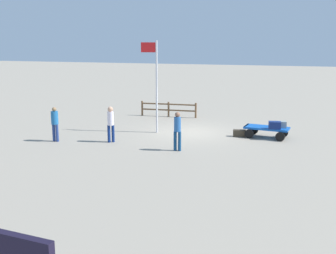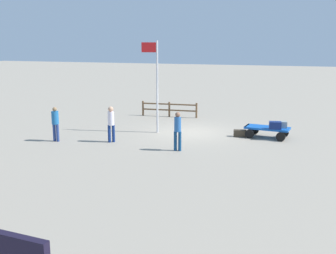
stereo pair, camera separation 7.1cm
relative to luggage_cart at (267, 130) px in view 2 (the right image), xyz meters
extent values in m
plane|color=gray|center=(3.90, -0.06, -0.41)|extent=(120.00, 120.00, 0.00)
cube|color=#124FAE|center=(-0.02, 0.00, 0.09)|extent=(2.28, 1.22, 0.10)
cube|color=#124FAE|center=(1.00, -0.13, 0.09)|extent=(0.20, 0.90, 0.10)
cylinder|color=black|center=(0.79, 0.39, -0.19)|extent=(0.46, 0.18, 0.45)
cylinder|color=black|center=(0.66, -0.59, -0.19)|extent=(0.46, 0.18, 0.45)
cylinder|color=black|center=(-0.71, 0.59, -0.19)|extent=(0.46, 0.18, 0.45)
cylinder|color=black|center=(-0.84, -0.39, -0.19)|extent=(0.46, 0.18, 0.45)
cube|color=gray|center=(-0.69, -0.04, 0.29)|extent=(0.57, 0.43, 0.32)
cube|color=navy|center=(-0.42, 0.35, 0.32)|extent=(0.62, 0.45, 0.36)
cube|color=#3E3325|center=(1.31, 0.18, -0.24)|extent=(0.67, 0.38, 0.35)
cylinder|color=navy|center=(3.47, 3.74, 0.02)|extent=(0.14, 0.14, 0.87)
cylinder|color=navy|center=(3.67, 3.76, 0.02)|extent=(0.14, 0.14, 0.87)
cylinder|color=#285DA2|center=(3.57, 3.75, 0.78)|extent=(0.32, 0.32, 0.64)
sphere|color=#885D47|center=(3.57, 3.75, 1.22)|extent=(0.23, 0.23, 0.23)
cylinder|color=navy|center=(6.96, 3.13, 0.01)|extent=(0.14, 0.14, 0.84)
cylinder|color=navy|center=(7.12, 3.25, 0.01)|extent=(0.14, 0.14, 0.84)
cylinder|color=silver|center=(7.04, 3.19, 0.75)|extent=(0.42, 0.42, 0.65)
sphere|color=tan|center=(7.04, 3.19, 1.20)|extent=(0.25, 0.25, 0.25)
cylinder|color=navy|center=(9.58, 3.84, 0.01)|extent=(0.14, 0.14, 0.85)
cylinder|color=navy|center=(9.78, 3.82, 0.01)|extent=(0.14, 0.14, 0.85)
cylinder|color=#1F64A5|center=(9.68, 3.83, 0.75)|extent=(0.38, 0.38, 0.62)
sphere|color=#926E49|center=(9.68, 3.83, 1.16)|extent=(0.20, 0.20, 0.20)
cylinder|color=silver|center=(5.62, 0.53, 1.99)|extent=(0.10, 0.10, 4.80)
cube|color=red|center=(6.06, 0.53, 4.03)|extent=(0.79, 0.08, 0.50)
cylinder|color=brown|center=(4.63, -4.14, 0.06)|extent=(0.12, 0.12, 0.95)
cylinder|color=brown|center=(6.38, -4.05, 0.06)|extent=(0.12, 0.12, 0.95)
cylinder|color=brown|center=(8.14, -3.96, 0.06)|extent=(0.12, 0.12, 0.95)
cube|color=brown|center=(6.38, -4.05, 0.39)|extent=(3.52, 0.26, 0.08)
cube|color=brown|center=(6.38, -4.05, 0.01)|extent=(3.52, 0.26, 0.08)
camera|label=1|loc=(-1.30, 20.88, 4.43)|focal=44.36mm
camera|label=2|loc=(-1.37, 20.86, 4.43)|focal=44.36mm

